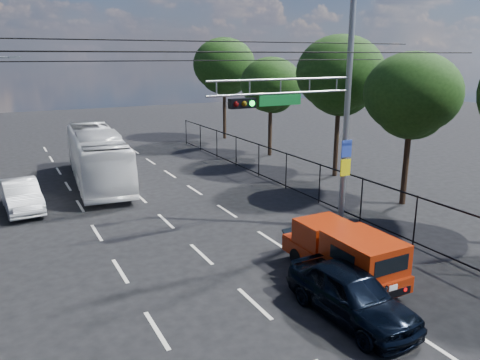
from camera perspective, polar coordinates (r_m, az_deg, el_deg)
lane_markings at (r=22.82m, az=-10.65°, el=-3.42°), size 6.12×38.00×0.01m
signal_mast at (r=18.78m, az=10.11°, el=9.05°), size 6.43×0.39×9.50m
utility_wires at (r=16.80m, az=-6.44°, el=15.31°), size 22.00×5.04×0.74m
fence_right at (r=24.20m, az=8.00°, el=0.29°), size 0.06×34.03×2.00m
tree_right_b at (r=23.58m, az=20.19°, el=9.09°), size 4.50×4.50×7.31m
tree_right_c at (r=28.30m, az=12.06°, el=11.88°), size 5.10×5.10×8.29m
tree_right_d at (r=33.83m, az=3.77°, el=11.13°), size 4.32×4.32×7.02m
tree_right_e at (r=40.90m, az=-1.94°, el=13.33°), size 5.28×5.28×8.58m
red_pickup at (r=15.71m, az=12.51°, el=-8.54°), size 1.78×4.74×1.75m
navy_hatchback at (r=13.66m, az=13.37°, el=-13.34°), size 1.85×4.31×1.45m
white_bus at (r=27.89m, az=-17.01°, el=2.74°), size 3.42×11.02×3.02m
white_van at (r=24.31m, az=-25.10°, el=-1.73°), size 1.79×4.41×1.42m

